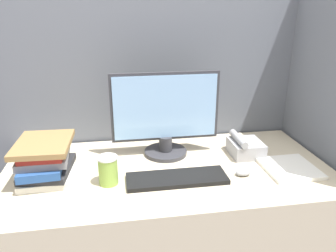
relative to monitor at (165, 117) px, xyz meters
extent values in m
cube|color=slate|center=(-0.01, 0.26, -0.12)|extent=(1.93, 0.04, 1.65)
cube|color=slate|center=(0.79, -0.13, -0.12)|extent=(0.04, 0.81, 1.65)
cube|color=beige|center=(-0.01, -0.16, -0.57)|extent=(1.53, 0.75, 0.74)
cylinder|color=#333338|center=(0.00, 0.00, -0.19)|extent=(0.22, 0.22, 0.02)
cylinder|color=#333338|center=(0.00, 0.00, -0.14)|extent=(0.07, 0.07, 0.08)
cube|color=#333338|center=(0.00, 0.00, 0.05)|extent=(0.54, 0.02, 0.34)
cube|color=#8CB7E5|center=(0.00, -0.01, 0.05)|extent=(0.51, 0.01, 0.32)
cube|color=black|center=(0.01, -0.28, -0.19)|extent=(0.44, 0.15, 0.02)
ellipsoid|color=gray|center=(0.31, -0.28, -0.19)|extent=(0.07, 0.05, 0.03)
cylinder|color=#8CB247|center=(-0.29, -0.26, -0.14)|extent=(0.08, 0.08, 0.12)
cylinder|color=white|center=(-0.29, -0.26, -0.08)|extent=(0.09, 0.09, 0.01)
cube|color=silver|center=(-0.56, -0.16, -0.19)|extent=(0.23, 0.27, 0.03)
cube|color=#262628|center=(-0.55, -0.16, -0.16)|extent=(0.22, 0.28, 0.03)
cube|color=#264C8C|center=(-0.57, -0.17, -0.13)|extent=(0.19, 0.28, 0.03)
cube|color=slate|center=(-0.56, -0.17, -0.09)|extent=(0.21, 0.24, 0.03)
cube|color=maroon|center=(-0.56, -0.17, -0.06)|extent=(0.18, 0.24, 0.03)
cube|color=olive|center=(-0.56, -0.16, -0.04)|extent=(0.24, 0.29, 0.02)
cube|color=#99999E|center=(0.40, -0.08, -0.16)|extent=(0.16, 0.17, 0.07)
cube|color=white|center=(0.42, -0.10, -0.12)|extent=(0.07, 0.08, 0.00)
cylinder|color=#99999E|center=(0.36, -0.08, -0.11)|extent=(0.04, 0.18, 0.04)
cube|color=white|center=(0.55, -0.27, -0.19)|extent=(0.24, 0.25, 0.02)
camera|label=1|loc=(-0.24, -1.52, 0.53)|focal=35.00mm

